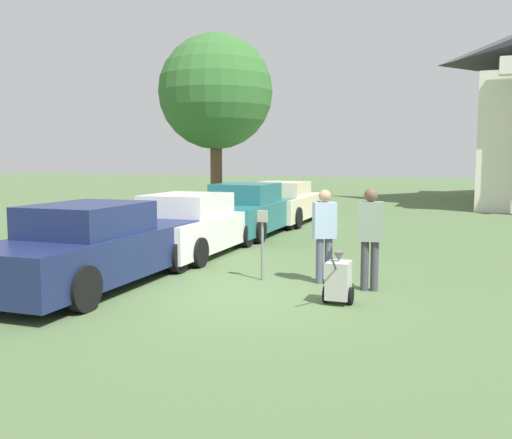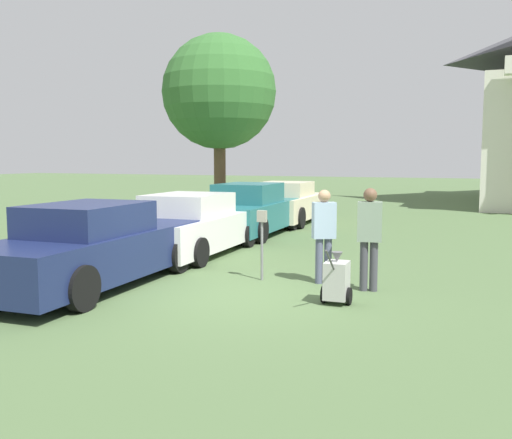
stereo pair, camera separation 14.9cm
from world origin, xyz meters
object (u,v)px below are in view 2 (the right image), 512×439
Objects in this scene: parked_car_cream at (286,204)px; parked_car_navy at (94,248)px; person_supervisor at (369,232)px; parked_car_teal at (250,211)px; parking_meter at (262,232)px; equipment_cart at (337,280)px; person_worker at (324,230)px; parked_car_white at (191,226)px.

parked_car_navy is at bearing -91.81° from parked_car_cream.
person_supervisor is (4.73, -9.35, 0.35)m from parked_car_cream.
parking_meter is (2.66, -5.85, 0.21)m from parked_car_teal.
parked_car_teal reaches higher than equipment_cart.
person_worker is (3.83, -5.69, 0.27)m from parked_car_teal.
parked_car_teal is 3.37m from parked_car_cream.
parked_car_white reaches higher than equipment_cart.
parked_car_white is at bearing 141.67° from equipment_cart.
parked_car_teal is 1.07× the size of parked_car_cream.
person_worker is 0.96× the size of person_supervisor.
parked_car_teal is at bearing 88.19° from parked_car_navy.
person_worker is at bearing 23.21° from parked_car_navy.
equipment_cart is at bearing 64.52° from person_supervisor.
parked_car_white is at bearing -91.81° from parked_car_teal.
equipment_cart is (0.59, -1.39, -0.62)m from person_worker.
equipment_cart is (4.42, -3.32, -0.30)m from parked_car_white.
parked_car_teal reaches higher than parked_car_cream.
person_worker is (3.83, -1.94, 0.32)m from parked_car_white.
parked_car_teal is 6.86m from person_worker.
parked_car_navy is 4.45m from equipment_cart.
parked_car_teal is at bearing -61.42° from person_supervisor.
parked_car_white is 4.83× the size of equipment_cart.
equipment_cart is (4.42, -10.44, -0.31)m from parked_car_cream.
parking_meter is at bearing -75.73° from parked_car_cream.
parking_meter is at bearing 143.86° from equipment_cart.
person_worker is at bearing 8.07° from parking_meter.
parked_car_teal is 5.01× the size of equipment_cart.
parking_meter is 0.77× the size of person_worker.
parked_car_navy is 2.93× the size of person_worker.
person_worker reaches higher than equipment_cart.
parked_car_teal is 7.64m from person_supervisor.
parked_car_teal is (0.00, 7.47, 0.01)m from parked_car_navy.
parked_car_teal is 8.35m from equipment_cart.
parking_meter is 2.22m from equipment_cart.
parked_car_white is at bearing 88.19° from parked_car_navy.
person_worker is at bearing -57.87° from parked_car_teal.
equipment_cart is at bearing 83.35° from person_worker.
person_worker is at bearing 111.72° from equipment_cart.
person_worker is at bearing -28.15° from person_supervisor.
parked_car_cream is 9.60m from parking_meter.
person_worker is at bearing -68.89° from parked_car_cream.
parking_meter reaches higher than equipment_cart.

